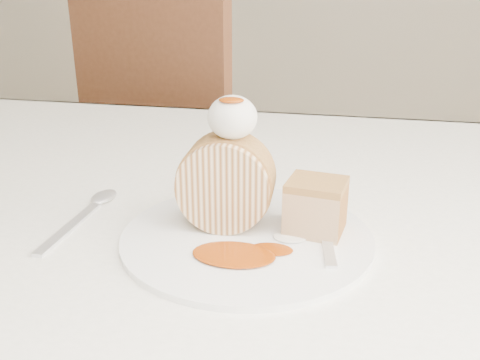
# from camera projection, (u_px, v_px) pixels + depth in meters

# --- Properties ---
(table) EXTENTS (1.40, 0.90, 0.75)m
(table) POSITION_uv_depth(u_px,v_px,m) (231.00, 243.00, 0.79)
(table) COLOR white
(table) RESTS_ON ground
(chair_far) EXTENTS (0.57, 0.57, 0.99)m
(chair_far) POSITION_uv_depth(u_px,v_px,m) (177.00, 141.00, 1.59)
(chair_far) COLOR brown
(chair_far) RESTS_ON ground
(plate) EXTENTS (0.32, 0.32, 0.01)m
(plate) POSITION_uv_depth(u_px,v_px,m) (247.00, 237.00, 0.61)
(plate) COLOR white
(plate) RESTS_ON table
(roulade_slice) EXTENTS (0.11, 0.06, 0.11)m
(roulade_slice) POSITION_uv_depth(u_px,v_px,m) (226.00, 183.00, 0.61)
(roulade_slice) COLOR beige
(roulade_slice) RESTS_ON plate
(cake_chunk) EXTENTS (0.07, 0.07, 0.05)m
(cake_chunk) POSITION_uv_depth(u_px,v_px,m) (316.00, 209.00, 0.61)
(cake_chunk) COLOR #AC7441
(cake_chunk) RESTS_ON plate
(whipped_cream) EXTENTS (0.05, 0.05, 0.05)m
(whipped_cream) POSITION_uv_depth(u_px,v_px,m) (232.00, 117.00, 0.58)
(whipped_cream) COLOR silver
(whipped_cream) RESTS_ON roulade_slice
(caramel_drizzle) EXTENTS (0.03, 0.02, 0.01)m
(caramel_drizzle) POSITION_uv_depth(u_px,v_px,m) (231.00, 94.00, 0.56)
(caramel_drizzle) COLOR #8D3305
(caramel_drizzle) RESTS_ON whipped_cream
(caramel_pool) EXTENTS (0.10, 0.07, 0.00)m
(caramel_pool) POSITION_uv_depth(u_px,v_px,m) (234.00, 254.00, 0.56)
(caramel_pool) COLOR #8D3305
(caramel_pool) RESTS_ON plate
(fork) EXTENTS (0.05, 0.17, 0.00)m
(fork) POSITION_uv_depth(u_px,v_px,m) (327.00, 240.00, 0.59)
(fork) COLOR silver
(fork) RESTS_ON plate
(spoon) EXTENTS (0.03, 0.17, 0.00)m
(spoon) POSITION_uv_depth(u_px,v_px,m) (70.00, 228.00, 0.63)
(spoon) COLOR silver
(spoon) RESTS_ON table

